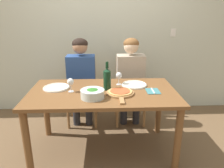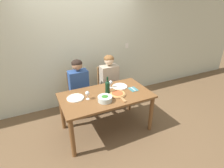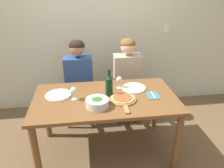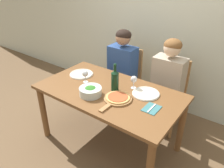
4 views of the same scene
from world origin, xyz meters
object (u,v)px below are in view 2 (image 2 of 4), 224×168
(dinner_plate_left, at_px, (75,98))
(dinner_plate_right, at_px, (120,86))
(person_woman, at_px, (79,83))
(person_man, at_px, (110,77))
(chair_right, at_px, (108,85))
(wine_glass_right, at_px, (111,83))
(chair_left, at_px, (78,91))
(fork_on_napkin, at_px, (133,89))
(pizza_on_board, at_px, (118,94))
(broccoli_bowl, at_px, (105,99))
(wine_glass_left, at_px, (87,94))
(wine_bottle, at_px, (108,87))

(dinner_plate_left, bearing_deg, dinner_plate_right, 3.95)
(person_woman, relative_size, person_man, 1.00)
(chair_right, xyz_separation_m, dinner_plate_left, (-0.91, -0.69, 0.26))
(person_woman, relative_size, wine_glass_right, 8.16)
(person_woman, relative_size, dinner_plate_left, 4.21)
(chair_left, bearing_deg, fork_on_napkin, -44.85)
(wine_glass_right, bearing_deg, dinner_plate_left, -172.24)
(chair_right, bearing_deg, pizza_on_board, -103.04)
(chair_left, distance_m, chair_right, 0.68)
(dinner_plate_left, bearing_deg, chair_right, 37.13)
(broccoli_bowl, relative_size, wine_glass_left, 1.58)
(person_woman, bearing_deg, wine_bottle, -61.79)
(chair_left, height_order, wine_bottle, wine_bottle)
(broccoli_bowl, bearing_deg, chair_right, 63.53)
(person_woman, height_order, wine_bottle, person_woman)
(fork_on_napkin, bearing_deg, person_man, 101.88)
(wine_bottle, bearing_deg, pizza_on_board, -46.60)
(broccoli_bowl, height_order, dinner_plate_right, broccoli_bowl)
(person_woman, height_order, dinner_plate_right, person_woman)
(chair_left, height_order, wine_glass_left, chair_left)
(wine_bottle, distance_m, dinner_plate_right, 0.36)
(person_woman, xyz_separation_m, wine_glass_left, (-0.04, -0.69, 0.11))
(chair_left, xyz_separation_m, wine_glass_left, (-0.04, -0.80, 0.35))
(dinner_plate_left, relative_size, wine_glass_right, 1.94)
(dinner_plate_right, bearing_deg, wine_glass_left, -165.84)
(wine_bottle, relative_size, dinner_plate_left, 1.07)
(chair_right, height_order, person_woman, person_woman)
(person_man, bearing_deg, wine_glass_right, -112.65)
(chair_left, height_order, person_man, person_man)
(chair_left, bearing_deg, pizza_on_board, -61.93)
(chair_right, distance_m, fork_on_napkin, 0.88)
(dinner_plate_left, height_order, wine_glass_left, wine_glass_left)
(chair_left, bearing_deg, wine_glass_right, -50.65)
(person_woman, distance_m, person_man, 0.68)
(broccoli_bowl, bearing_deg, wine_glass_left, 142.83)
(chair_left, xyz_separation_m, broccoli_bowl, (0.19, -0.98, 0.29))
(broccoli_bowl, relative_size, dinner_plate_right, 0.81)
(chair_right, bearing_deg, fork_on_napkin, -79.68)
(broccoli_bowl, relative_size, fork_on_napkin, 1.32)
(pizza_on_board, bearing_deg, wine_glass_right, 88.64)
(broccoli_bowl, distance_m, dinner_plate_right, 0.59)
(chair_right, distance_m, person_man, 0.26)
(wine_glass_right, bearing_deg, chair_left, 129.35)
(wine_glass_right, bearing_deg, wine_glass_left, -158.03)
(chair_left, height_order, wine_glass_right, chair_left)
(chair_right, relative_size, dinner_plate_right, 3.18)
(dinner_plate_left, bearing_deg, wine_glass_left, -33.20)
(dinner_plate_left, height_order, pizza_on_board, pizza_on_board)
(chair_left, relative_size, broccoli_bowl, 3.91)
(person_woman, bearing_deg, wine_glass_left, -93.69)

